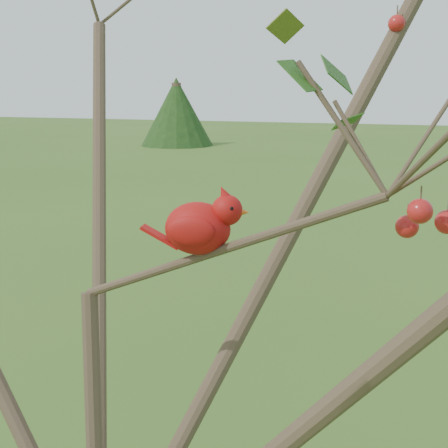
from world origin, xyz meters
name	(u,v)px	position (x,y,z in m)	size (l,w,h in m)	color
crabapple_tree	(85,229)	(0.03, -0.02, 2.12)	(2.35, 2.05, 2.95)	#3F2E21
cardinal	(201,226)	(0.21, 0.08, 2.12)	(0.21, 0.12, 0.15)	#B5140F
distant_trees	(321,111)	(-4.02, 23.64, 1.43)	(42.54, 14.29, 3.06)	#3F2E21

